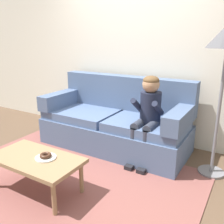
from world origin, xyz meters
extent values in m
plane|color=brown|center=(0.00, 0.00, 0.00)|extent=(10.00, 10.00, 0.00)
cube|color=silver|center=(0.00, 1.40, 1.40)|extent=(8.00, 0.10, 2.80)
cube|color=brown|center=(0.00, -0.25, 0.01)|extent=(2.85, 2.00, 0.01)
cube|color=slate|center=(0.00, 0.80, 0.19)|extent=(2.08, 0.90, 0.38)
cube|color=slate|center=(-0.52, 0.75, 0.44)|extent=(1.00, 0.74, 0.12)
cube|color=slate|center=(0.52, 0.75, 0.44)|extent=(1.00, 0.74, 0.12)
cube|color=slate|center=(0.00, 1.15, 0.75)|extent=(2.08, 0.20, 0.50)
cube|color=slate|center=(-0.94, 0.80, 0.61)|extent=(0.20, 0.90, 0.22)
cube|color=slate|center=(0.94, 0.80, 0.61)|extent=(0.20, 0.90, 0.22)
cube|color=#937551|center=(-0.14, -0.54, 0.36)|extent=(0.95, 0.52, 0.04)
cylinder|color=#937551|center=(0.28, -0.74, 0.17)|extent=(0.04, 0.04, 0.34)
cylinder|color=#937551|center=(-0.55, -0.34, 0.17)|extent=(0.04, 0.04, 0.34)
cylinder|color=#937551|center=(0.28, -0.34, 0.17)|extent=(0.04, 0.04, 0.34)
cylinder|color=#1E2338|center=(0.57, 0.72, 0.70)|extent=(0.26, 0.26, 0.40)
sphere|color=tan|center=(0.57, 0.70, 1.00)|extent=(0.21, 0.21, 0.21)
ellipsoid|color=brown|center=(0.57, 0.70, 1.04)|extent=(0.20, 0.20, 0.12)
cylinder|color=#333847|center=(0.49, 0.57, 0.51)|extent=(0.11, 0.30, 0.11)
cylinder|color=#333847|center=(0.49, 0.42, 0.28)|extent=(0.09, 0.09, 0.44)
cube|color=black|center=(0.49, 0.37, 0.03)|extent=(0.10, 0.20, 0.06)
cylinder|color=#1E2338|center=(0.44, 0.62, 0.74)|extent=(0.07, 0.29, 0.23)
cylinder|color=#333847|center=(0.65, 0.57, 0.51)|extent=(0.11, 0.30, 0.11)
cylinder|color=#333847|center=(0.65, 0.42, 0.28)|extent=(0.09, 0.09, 0.44)
cube|color=black|center=(0.65, 0.37, 0.03)|extent=(0.10, 0.20, 0.06)
cylinder|color=#1E2338|center=(0.71, 0.62, 0.74)|extent=(0.07, 0.29, 0.23)
cylinder|color=white|center=(-0.04, -0.50, 0.39)|extent=(0.21, 0.21, 0.01)
torus|color=#422619|center=(-0.04, -0.50, 0.41)|extent=(0.13, 0.13, 0.04)
cube|color=gold|center=(-0.65, 0.04, 0.03)|extent=(0.16, 0.09, 0.05)
cylinder|color=gold|center=(-0.74, 0.04, 0.03)|extent=(0.06, 0.06, 0.05)
cylinder|color=gold|center=(-0.57, 0.04, 0.03)|extent=(0.06, 0.06, 0.05)
cylinder|color=slate|center=(1.36, 0.74, 0.01)|extent=(0.30, 0.30, 0.03)
cylinder|color=slate|center=(1.36, 0.74, 0.76)|extent=(0.04, 0.04, 1.46)
camera|label=1|loc=(1.67, -2.08, 1.54)|focal=39.52mm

